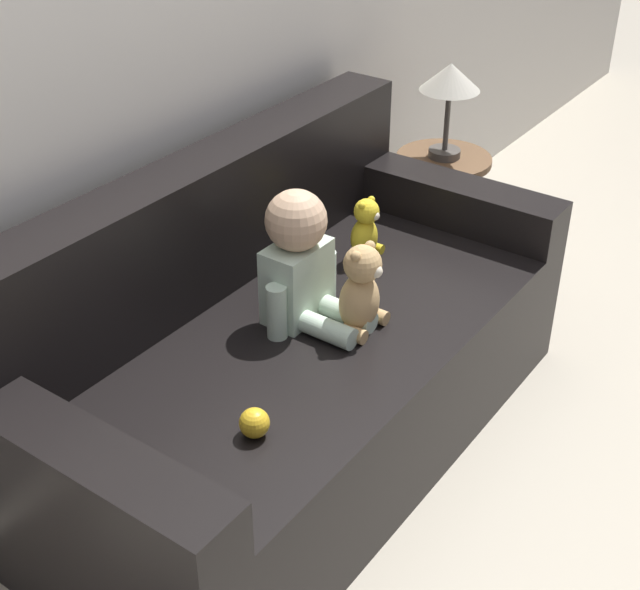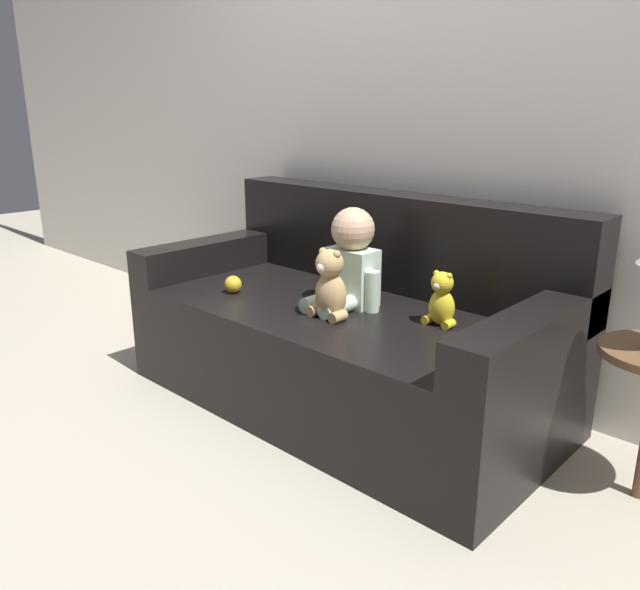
# 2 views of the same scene
# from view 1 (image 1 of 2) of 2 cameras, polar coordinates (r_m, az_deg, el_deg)

# --- Properties ---
(ground_plane) EXTENTS (12.00, 12.00, 0.00)m
(ground_plane) POSITION_cam_1_polar(r_m,az_deg,el_deg) (2.79, -1.31, -9.33)
(ground_plane) COLOR #B7AD99
(couch) EXTENTS (1.77, 0.87, 0.85)m
(couch) POSITION_cam_1_polar(r_m,az_deg,el_deg) (2.63, -2.32, -3.98)
(couch) COLOR black
(couch) RESTS_ON ground_plane
(person_baby) EXTENTS (0.29, 0.31, 0.39)m
(person_baby) POSITION_cam_1_polar(r_m,az_deg,el_deg) (2.45, -1.20, 2.05)
(person_baby) COLOR silver
(person_baby) RESTS_ON couch
(teddy_bear_brown) EXTENTS (0.16, 0.12, 0.27)m
(teddy_bear_brown) POSITION_cam_1_polar(r_m,az_deg,el_deg) (2.43, 2.63, 0.25)
(teddy_bear_brown) COLOR tan
(teddy_bear_brown) RESTS_ON couch
(plush_toy_side) EXTENTS (0.12, 0.09, 0.20)m
(plush_toy_side) POSITION_cam_1_polar(r_m,az_deg,el_deg) (2.80, 2.92, 4.18)
(plush_toy_side) COLOR yellow
(plush_toy_side) RESTS_ON couch
(toy_ball) EXTENTS (0.07, 0.07, 0.07)m
(toy_ball) POSITION_cam_1_polar(r_m,az_deg,el_deg) (2.13, -4.22, -8.17)
(toy_ball) COLOR gold
(toy_ball) RESTS_ON couch
(side_table) EXTENTS (0.36, 0.36, 0.86)m
(side_table) POSITION_cam_1_polar(r_m,az_deg,el_deg) (3.37, 8.11, 10.84)
(side_table) COLOR brown
(side_table) RESTS_ON ground_plane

